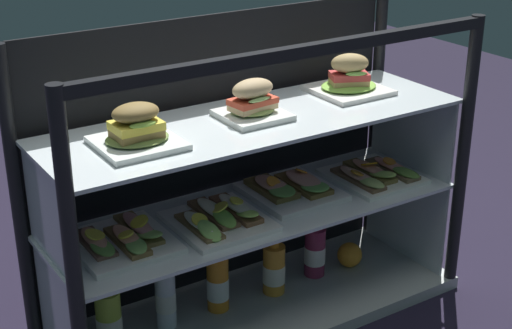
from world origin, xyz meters
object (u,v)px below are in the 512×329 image
object	(u,v)px
plated_roll_sandwich_center	(253,103)
juice_bottle_front_middle	(166,297)
open_sandwich_tray_mid_left	(291,188)
orange_fruit_beside_bottles	(350,255)
juice_bottle_tucked_behind	(109,317)
juice_bottle_back_right	(274,268)
plated_roll_sandwich_near_left_corner	(137,131)
open_sandwich_tray_left_of_center	(123,239)
open_sandwich_tray_center	(219,218)
juice_bottle_back_center	(315,251)
juice_bottle_near_post	(218,281)
plated_roll_sandwich_left_of_center	(349,80)
open_sandwich_tray_mid_right	(375,174)

from	to	relation	value
plated_roll_sandwich_center	juice_bottle_front_middle	size ratio (longest dim) A/B	0.73
open_sandwich_tray_mid_left	orange_fruit_beside_bottles	world-z (taller)	open_sandwich_tray_mid_left
juice_bottle_tucked_behind	orange_fruit_beside_bottles	world-z (taller)	juice_bottle_tucked_behind
juice_bottle_tucked_behind	juice_bottle_back_right	distance (m)	0.53
open_sandwich_tray_mid_left	juice_bottle_tucked_behind	bearing A→B (deg)	176.37
plated_roll_sandwich_near_left_corner	juice_bottle_front_middle	size ratio (longest dim) A/B	0.86
open_sandwich_tray_left_of_center	juice_bottle_front_middle	world-z (taller)	open_sandwich_tray_left_of_center
juice_bottle_tucked_behind	open_sandwich_tray_center	bearing A→B (deg)	-16.01
juice_bottle_back_center	open_sandwich_tray_mid_left	bearing A→B (deg)	-167.12
orange_fruit_beside_bottles	open_sandwich_tray_mid_left	bearing A→B (deg)	-178.50
open_sandwich_tray_center	orange_fruit_beside_bottles	world-z (taller)	open_sandwich_tray_center
juice_bottle_near_post	orange_fruit_beside_bottles	world-z (taller)	juice_bottle_near_post
juice_bottle_near_post	juice_bottle_back_center	size ratio (longest dim) A/B	1.15
plated_roll_sandwich_left_of_center	juice_bottle_near_post	world-z (taller)	plated_roll_sandwich_left_of_center
open_sandwich_tray_mid_right	juice_bottle_near_post	size ratio (longest dim) A/B	1.09
plated_roll_sandwich_center	plated_roll_sandwich_near_left_corner	bearing A→B (deg)	-176.35
juice_bottle_back_right	juice_bottle_front_middle	bearing A→B (deg)	177.15
open_sandwich_tray_mid_left	open_sandwich_tray_center	bearing A→B (deg)	-169.48
open_sandwich_tray_left_of_center	open_sandwich_tray_mid_right	size ratio (longest dim) A/B	1.00
open_sandwich_tray_mid_right	orange_fruit_beside_bottles	distance (m)	0.30
plated_roll_sandwich_near_left_corner	open_sandwich_tray_mid_left	size ratio (longest dim) A/B	0.76
orange_fruit_beside_bottles	plated_roll_sandwich_near_left_corner	bearing A→B (deg)	-176.49
plated_roll_sandwich_near_left_corner	open_sandwich_tray_mid_left	xyz separation A→B (m)	(0.49, 0.04, -0.29)
open_sandwich_tray_center	juice_bottle_tucked_behind	bearing A→B (deg)	163.99
plated_roll_sandwich_left_of_center	juice_bottle_back_right	bearing A→B (deg)	-177.15
open_sandwich_tray_mid_left	juice_bottle_near_post	world-z (taller)	open_sandwich_tray_mid_left
open_sandwich_tray_center	juice_bottle_near_post	world-z (taller)	open_sandwich_tray_center
open_sandwich_tray_center	open_sandwich_tray_mid_right	size ratio (longest dim) A/B	1.00
juice_bottle_front_middle	orange_fruit_beside_bottles	bearing A→B (deg)	-1.90
juice_bottle_near_post	juice_bottle_back_right	world-z (taller)	juice_bottle_near_post
juice_bottle_tucked_behind	juice_bottle_back_center	world-z (taller)	juice_bottle_tucked_behind
plated_roll_sandwich_near_left_corner	open_sandwich_tray_mid_right	world-z (taller)	plated_roll_sandwich_near_left_corner
open_sandwich_tray_mid_left	juice_bottle_back_right	size ratio (longest dim) A/B	1.22
open_sandwich_tray_mid_right	juice_bottle_front_middle	bearing A→B (deg)	173.69
juice_bottle_tucked_behind	juice_bottle_near_post	bearing A→B (deg)	-2.32
open_sandwich_tray_left_of_center	juice_bottle_near_post	world-z (taller)	open_sandwich_tray_left_of_center
plated_roll_sandwich_center	open_sandwich_tray_mid_left	world-z (taller)	plated_roll_sandwich_center
juice_bottle_front_middle	orange_fruit_beside_bottles	size ratio (longest dim) A/B	2.86
open_sandwich_tray_left_of_center	juice_bottle_front_middle	size ratio (longest dim) A/B	1.13
juice_bottle_tucked_behind	juice_bottle_near_post	size ratio (longest dim) A/B	0.90
plated_roll_sandwich_center	juice_bottle_back_center	distance (m)	0.61
juice_bottle_tucked_behind	orange_fruit_beside_bottles	size ratio (longest dim) A/B	2.68
plated_roll_sandwich_near_left_corner	open_sandwich_tray_left_of_center	xyz separation A→B (m)	(-0.05, 0.02, -0.29)
plated_roll_sandwich_near_left_corner	juice_bottle_back_right	world-z (taller)	plated_roll_sandwich_near_left_corner
plated_roll_sandwich_left_of_center	juice_bottle_tucked_behind	bearing A→B (deg)	179.08
plated_roll_sandwich_near_left_corner	orange_fruit_beside_bottles	xyz separation A→B (m)	(0.74, 0.05, -0.59)
open_sandwich_tray_mid_left	juice_bottle_near_post	distance (m)	0.34
open_sandwich_tray_center	juice_bottle_front_middle	bearing A→B (deg)	149.76
open_sandwich_tray_center	juice_bottle_back_right	bearing A→B (deg)	15.30
juice_bottle_front_middle	juice_bottle_near_post	world-z (taller)	juice_bottle_near_post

